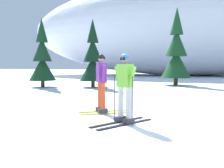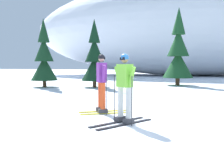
# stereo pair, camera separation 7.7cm
# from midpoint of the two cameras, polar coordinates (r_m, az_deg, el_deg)

# --- Properties ---
(ground_plane) EXTENTS (120.00, 120.00, 0.00)m
(ground_plane) POSITION_cam_midpoint_polar(r_m,az_deg,el_deg) (6.53, 9.84, -8.84)
(ground_plane) COLOR white
(skier_lime_jacket) EXTENTS (1.41, 1.65, 1.76)m
(skier_lime_jacket) POSITION_cam_midpoint_polar(r_m,az_deg,el_deg) (6.33, 3.17, -0.84)
(skier_lime_jacket) COLOR black
(skier_lime_jacket) RESTS_ON ground
(skier_purple_jacket) EXTENTS (1.61, 1.12, 1.80)m
(skier_purple_jacket) POSITION_cam_midpoint_polar(r_m,az_deg,el_deg) (7.68, -2.04, 0.50)
(skier_purple_jacket) COLOR gold
(skier_purple_jacket) RESTS_ON ground
(pine_tree_far_left) EXTENTS (1.72, 1.72, 4.46)m
(pine_tree_far_left) POSITION_cam_midpoint_polar(r_m,az_deg,el_deg) (16.97, -15.07, 5.61)
(pine_tree_far_left) COLOR #47301E
(pine_tree_far_left) RESTS_ON ground
(pine_tree_center_left) EXTENTS (1.70, 1.70, 4.40)m
(pine_tree_center_left) POSITION_cam_midpoint_polar(r_m,az_deg,el_deg) (16.27, -3.88, 5.72)
(pine_tree_center_left) COLOR #47301E
(pine_tree_center_left) RESTS_ON ground
(pine_tree_center) EXTENTS (2.11, 2.11, 5.46)m
(pine_tree_center) POSITION_cam_midpoint_polar(r_m,az_deg,el_deg) (18.32, 14.92, 6.84)
(pine_tree_center) COLOR #47301E
(pine_tree_center) RESTS_ON ground
(snow_ridge_background) EXTENTS (41.97, 17.34, 12.11)m
(snow_ridge_background) POSITION_cam_midpoint_polar(r_m,az_deg,el_deg) (34.94, 17.30, 11.84)
(snow_ridge_background) COLOR white
(snow_ridge_background) RESTS_ON ground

